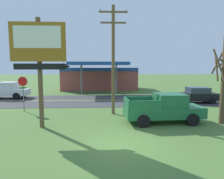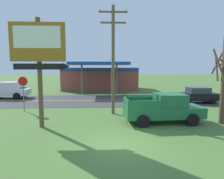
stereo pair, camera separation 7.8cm
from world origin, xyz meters
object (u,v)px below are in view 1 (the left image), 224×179
object	(u,v)px
motel_sign	(40,53)
utility_pole	(113,57)
stop_sign	(23,88)
pickup_green_parked_on_lawn	(164,108)
pickup_white_on_road	(6,90)
car_black_near_lane	(196,95)
gas_station	(99,78)

from	to	relation	value
motel_sign	utility_pole	bearing A→B (deg)	37.31
stop_sign	pickup_green_parked_on_lawn	bearing A→B (deg)	-20.10
stop_sign	pickup_white_on_road	world-z (taller)	stop_sign
motel_sign	stop_sign	size ratio (longest dim) A/B	2.26
motel_sign	stop_sign	xyz separation A→B (m)	(-2.92, 4.78, -2.59)
utility_pole	pickup_green_parked_on_lawn	xyz separation A→B (m)	(3.31, -2.68, -3.58)
utility_pole	pickup_green_parked_on_lawn	bearing A→B (deg)	-39.01
utility_pole	pickup_green_parked_on_lawn	size ratio (longest dim) A/B	1.59
stop_sign	pickup_green_parked_on_lawn	xyz separation A→B (m)	(10.82, -3.96, -1.06)
stop_sign	pickup_green_parked_on_lawn	distance (m)	11.57
stop_sign	car_black_near_lane	xyz separation A→B (m)	(16.48, 3.19, -1.20)
motel_sign	gas_station	bearing A→B (deg)	81.13
stop_sign	pickup_white_on_road	distance (m)	8.67
gas_station	pickup_green_parked_on_lawn	distance (m)	20.86
gas_station	car_black_near_lane	world-z (taller)	gas_station
utility_pole	gas_station	bearing A→B (deg)	94.19
motel_sign	car_black_near_lane	bearing A→B (deg)	30.44
utility_pole	gas_station	world-z (taller)	utility_pole
stop_sign	pickup_green_parked_on_lawn	size ratio (longest dim) A/B	0.56
utility_pole	pickup_green_parked_on_lawn	world-z (taller)	utility_pole
gas_station	car_black_near_lane	bearing A→B (deg)	-52.12
utility_pole	car_black_near_lane	size ratio (longest dim) A/B	2.01
motel_sign	pickup_green_parked_on_lawn	xyz separation A→B (m)	(7.90, 0.82, -3.65)
pickup_green_parked_on_lawn	pickup_white_on_road	xyz separation A→B (m)	(-15.55, 11.14, 0.00)
gas_station	motel_sign	bearing A→B (deg)	-98.87
pickup_green_parked_on_lawn	car_black_near_lane	distance (m)	9.11
motel_sign	pickup_green_parked_on_lawn	bearing A→B (deg)	5.95
stop_sign	car_black_near_lane	distance (m)	16.82
pickup_white_on_road	gas_station	bearing A→B (deg)	39.98
car_black_near_lane	utility_pole	bearing A→B (deg)	-153.51
pickup_green_parked_on_lawn	pickup_white_on_road	world-z (taller)	same
motel_sign	pickup_white_on_road	xyz separation A→B (m)	(-7.65, 11.97, -3.65)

